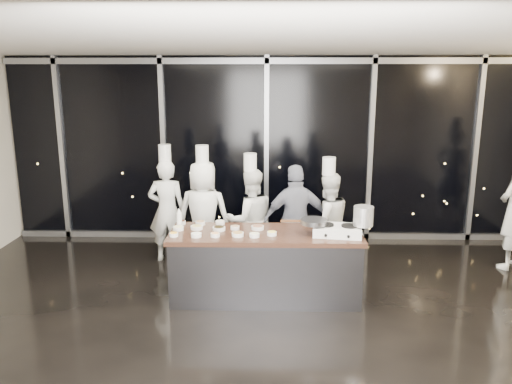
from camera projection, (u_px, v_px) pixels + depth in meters
ground at (265, 331)px, 5.73m from camera, size 9.00×9.00×0.00m
room_shell at (282, 136)px, 5.21m from camera, size 9.02×7.02×3.21m
window_wall at (266, 150)px, 8.70m from camera, size 8.90×0.11×3.20m
demo_counter at (265, 265)px, 6.50m from camera, size 2.46×0.86×0.90m
stove at (337, 230)px, 6.27m from camera, size 0.64×0.45×0.14m
frying_pan at (313, 221)px, 6.28m from camera, size 0.61×0.39×0.06m
stock_pot at (363, 216)px, 6.18m from camera, size 0.28×0.28×0.24m
prep_bowls at (218, 229)px, 6.44m from camera, size 1.35×0.68×0.05m
squeeze_bottle at (179, 218)px, 6.58m from camera, size 0.07×0.07×0.26m
chef_far_left at (167, 209)px, 7.76m from camera, size 0.59×0.39×1.85m
chef_left at (204, 214)px, 7.47m from camera, size 0.87×0.63×1.87m
chef_center at (250, 219)px, 7.39m from camera, size 0.89×0.78×1.77m
guest at (296, 221)px, 7.20m from camera, size 1.01×0.54×1.64m
chef_right at (327, 222)px, 7.32m from camera, size 0.87×0.77×1.73m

